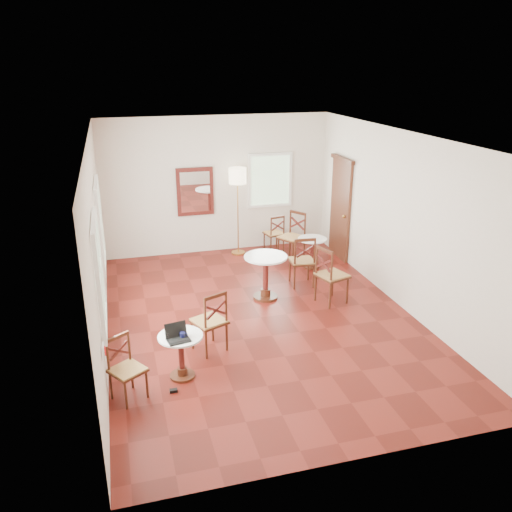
{
  "coord_description": "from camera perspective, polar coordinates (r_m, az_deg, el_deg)",
  "views": [
    {
      "loc": [
        -2.17,
        -7.59,
        4.06
      ],
      "look_at": [
        0.0,
        0.3,
        1.0
      ],
      "focal_mm": 36.68,
      "sensor_mm": 36.0,
      "label": 1
    }
  ],
  "objects": [
    {
      "name": "chair_back_a",
      "position": [
        11.76,
        2.02,
        2.5
      ],
      "size": [
        0.47,
        0.47,
        0.86
      ],
      "rotation": [
        0.0,
        0.0,
        3.34
      ],
      "color": "#472011",
      "rests_on": "ground"
    },
    {
      "name": "chair_mid_a",
      "position": [
        9.96,
        5.08,
        -0.54
      ],
      "size": [
        0.5,
        0.5,
        0.99
      ],
      "rotation": [
        0.0,
        0.0,
        3.05
      ],
      "color": "#472011",
      "rests_on": "ground"
    },
    {
      "name": "chair_mid_b",
      "position": [
        9.29,
        8.17,
        -2.08
      ],
      "size": [
        0.61,
        0.61,
        1.06
      ],
      "rotation": [
        0.0,
        0.0,
        1.88
      ],
      "color": "#472011",
      "rests_on": "ground"
    },
    {
      "name": "cafe_table_near",
      "position": [
        7.22,
        -8.16,
        -10.25
      ],
      "size": [
        0.6,
        0.6,
        0.64
      ],
      "color": "#472011",
      "rests_on": "ground"
    },
    {
      "name": "chair_near_a",
      "position": [
        7.75,
        -5.03,
        -7.09
      ],
      "size": [
        0.59,
        0.59,
        0.97
      ],
      "rotation": [
        0.0,
        0.0,
        3.55
      ],
      "color": "#472011",
      "rests_on": "ground"
    },
    {
      "name": "chair_near_b",
      "position": [
        6.93,
        -13.96,
        -11.86
      ],
      "size": [
        0.54,
        0.54,
        0.85
      ],
      "rotation": [
        0.0,
        0.0,
        0.58
      ],
      "color": "#472011",
      "rests_on": "ground"
    },
    {
      "name": "floor_lamp",
      "position": [
        11.3,
        -2.03,
        8.09
      ],
      "size": [
        0.37,
        0.37,
        1.93
      ],
      "color": "#BF8C3F",
      "rests_on": "ground"
    },
    {
      "name": "navy_mug",
      "position": [
        7.01,
        -7.99,
        -8.56
      ],
      "size": [
        0.11,
        0.07,
        0.08
      ],
      "color": "#101137",
      "rests_on": "cafe_table_near"
    },
    {
      "name": "laptop",
      "position": [
        6.99,
        -8.58,
        -8.58
      ],
      "size": [
        0.33,
        0.29,
        0.21
      ],
      "rotation": [
        0.0,
        0.0,
        0.19
      ],
      "color": "black",
      "rests_on": "cafe_table_near"
    },
    {
      "name": "power_adapter",
      "position": [
        7.13,
        -8.98,
        -14.3
      ],
      "size": [
        0.1,
        0.06,
        0.04
      ],
      "primitive_type": "cube",
      "color": "black",
      "rests_on": "ground"
    },
    {
      "name": "room_shell",
      "position": [
        8.42,
        -0.35,
        5.57
      ],
      "size": [
        5.02,
        7.02,
        3.01
      ],
      "color": "silver",
      "rests_on": "ground"
    },
    {
      "name": "chair_back_b",
      "position": [
        11.24,
        4.0,
        2.11
      ],
      "size": [
        0.67,
        0.67,
        1.05
      ],
      "rotation": [
        0.0,
        0.0,
        -1.0
      ],
      "color": "#472011",
      "rests_on": "ground"
    },
    {
      "name": "water_glass",
      "position": [
        7.01,
        -9.64,
        -8.59
      ],
      "size": [
        0.06,
        0.06,
        0.1
      ],
      "primitive_type": "cylinder",
      "color": "white",
      "rests_on": "cafe_table_near"
    },
    {
      "name": "cafe_table_back",
      "position": [
        10.9,
        6.11,
        0.72
      ],
      "size": [
        0.6,
        0.6,
        0.63
      ],
      "color": "#472011",
      "rests_on": "ground"
    },
    {
      "name": "ground",
      "position": [
        8.88,
        0.52,
        -6.71
      ],
      "size": [
        7.0,
        7.0,
        0.0
      ],
      "primitive_type": "plane",
      "color": "maroon",
      "rests_on": "ground"
    },
    {
      "name": "cafe_table_mid",
      "position": [
        9.38,
        1.05,
        -1.77
      ],
      "size": [
        0.77,
        0.77,
        0.82
      ],
      "color": "#472011",
      "rests_on": "ground"
    },
    {
      "name": "mouse",
      "position": [
        7.14,
        -9.6,
        -8.32
      ],
      "size": [
        0.1,
        0.08,
        0.03
      ],
      "primitive_type": "ellipsoid",
      "rotation": [
        0.0,
        0.0,
        -0.38
      ],
      "color": "black",
      "rests_on": "cafe_table_near"
    }
  ]
}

